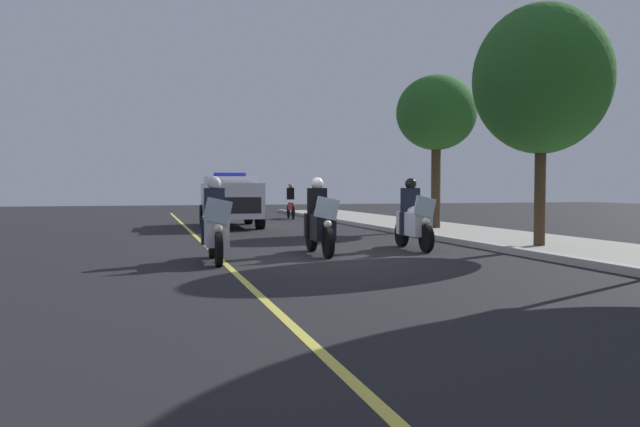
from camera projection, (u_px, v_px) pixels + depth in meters
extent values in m
plane|color=black|center=(331.00, 257.00, 13.14)|extent=(80.00, 80.00, 0.00)
cube|color=#B7B5AD|center=(500.00, 248.00, 14.29)|extent=(48.00, 0.24, 0.15)
cube|color=#A8A399|center=(569.00, 247.00, 14.81)|extent=(48.00, 3.60, 0.10)
cube|color=#E0D14C|center=(222.00, 260.00, 12.50)|extent=(48.00, 0.12, 0.01)
cylinder|color=black|center=(219.00, 250.00, 11.55)|extent=(0.64, 0.14, 0.64)
cylinder|color=black|center=(212.00, 243.00, 13.00)|extent=(0.64, 0.16, 0.64)
cube|color=white|center=(215.00, 231.00, 12.24)|extent=(1.21, 0.48, 0.56)
ellipsoid|color=white|center=(215.00, 216.00, 12.18)|extent=(0.57, 0.34, 0.24)
cube|color=silver|center=(218.00, 211.00, 11.61)|extent=(0.08, 0.56, 0.53)
sphere|color=#F9F4CC|center=(218.00, 228.00, 11.57)|extent=(0.17, 0.17, 0.17)
sphere|color=red|center=(209.00, 214.00, 11.70)|extent=(0.09, 0.09, 0.09)
sphere|color=#1933F2|center=(226.00, 214.00, 11.78)|extent=(0.09, 0.09, 0.09)
cube|color=black|center=(214.00, 203.00, 12.44)|extent=(0.29, 0.41, 0.60)
cube|color=black|center=(225.00, 230.00, 12.45)|extent=(0.18, 0.15, 0.56)
cube|color=black|center=(205.00, 231.00, 12.35)|extent=(0.18, 0.15, 0.56)
sphere|color=silver|center=(214.00, 183.00, 12.40)|extent=(0.28, 0.28, 0.28)
cylinder|color=black|center=(328.00, 243.00, 12.93)|extent=(0.64, 0.14, 0.64)
cylinder|color=black|center=(311.00, 237.00, 14.38)|extent=(0.64, 0.16, 0.64)
cube|color=black|center=(320.00, 227.00, 13.62)|extent=(1.21, 0.48, 0.56)
ellipsoid|color=black|center=(320.00, 213.00, 13.56)|extent=(0.57, 0.34, 0.24)
cube|color=silver|center=(327.00, 208.00, 12.99)|extent=(0.08, 0.56, 0.53)
sphere|color=#F9F4CC|center=(328.00, 224.00, 12.95)|extent=(0.17, 0.17, 0.17)
sphere|color=red|center=(318.00, 211.00, 13.08)|extent=(0.09, 0.09, 0.09)
sphere|color=#1933F2|center=(333.00, 211.00, 13.16)|extent=(0.09, 0.09, 0.09)
cube|color=black|center=(317.00, 201.00, 13.82)|extent=(0.29, 0.41, 0.60)
cube|color=black|center=(326.00, 226.00, 13.83)|extent=(0.18, 0.15, 0.56)
cube|color=black|center=(309.00, 226.00, 13.74)|extent=(0.18, 0.15, 0.56)
sphere|color=silver|center=(317.00, 184.00, 13.78)|extent=(0.28, 0.28, 0.28)
cylinder|color=black|center=(426.00, 239.00, 14.06)|extent=(0.64, 0.14, 0.64)
cylinder|color=black|center=(402.00, 234.00, 15.51)|extent=(0.64, 0.16, 0.64)
cube|color=white|center=(414.00, 224.00, 14.75)|extent=(1.21, 0.48, 0.56)
ellipsoid|color=white|center=(415.00, 211.00, 14.69)|extent=(0.57, 0.34, 0.24)
cube|color=silver|center=(425.00, 207.00, 14.12)|extent=(0.08, 0.56, 0.53)
sphere|color=#F9F4CC|center=(426.00, 221.00, 14.08)|extent=(0.17, 0.17, 0.17)
sphere|color=red|center=(416.00, 210.00, 14.21)|extent=(0.09, 0.09, 0.09)
sphere|color=#1933F2|center=(429.00, 209.00, 14.29)|extent=(0.09, 0.09, 0.09)
cube|color=black|center=(410.00, 200.00, 14.95)|extent=(0.29, 0.41, 0.60)
cube|color=black|center=(419.00, 223.00, 14.97)|extent=(0.18, 0.15, 0.56)
cube|color=black|center=(403.00, 223.00, 14.87)|extent=(0.18, 0.15, 0.56)
sphere|color=black|center=(411.00, 184.00, 14.91)|extent=(0.28, 0.28, 0.28)
cube|color=silver|center=(230.00, 200.00, 23.21)|extent=(4.96, 2.05, 1.24)
cube|color=silver|center=(229.00, 181.00, 23.47)|extent=(2.45, 1.82, 0.36)
cube|color=#2633D8|center=(230.00, 175.00, 23.26)|extent=(0.32, 1.21, 0.14)
cube|color=black|center=(238.00, 205.00, 20.89)|extent=(0.17, 1.62, 0.56)
cylinder|color=black|center=(260.00, 218.00, 21.96)|extent=(0.81, 0.30, 0.80)
cylinder|color=black|center=(209.00, 219.00, 21.51)|extent=(0.81, 0.30, 0.80)
cylinder|color=black|center=(248.00, 214.00, 24.96)|extent=(0.81, 0.30, 0.80)
cylinder|color=black|center=(203.00, 215.00, 24.51)|extent=(0.81, 0.30, 0.80)
cylinder|color=black|center=(293.00, 212.00, 28.53)|extent=(0.66, 0.06, 0.66)
cylinder|color=black|center=(288.00, 211.00, 29.59)|extent=(0.66, 0.06, 0.66)
cube|color=red|center=(291.00, 206.00, 29.05)|extent=(1.00, 0.09, 0.36)
cube|color=black|center=(290.00, 194.00, 29.07)|extent=(0.25, 0.33, 0.56)
sphere|color=tan|center=(291.00, 186.00, 29.03)|extent=(0.22, 0.22, 0.22)
cylinder|color=#42301E|center=(540.00, 190.00, 14.65)|extent=(0.26, 0.26, 2.67)
ellipsoid|color=#286023|center=(542.00, 79.00, 14.54)|extent=(3.23, 3.23, 3.54)
cylinder|color=#42301E|center=(436.00, 186.00, 21.16)|extent=(0.32, 0.32, 2.86)
ellipsoid|color=#286023|center=(436.00, 113.00, 21.05)|extent=(2.75, 2.75, 2.56)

